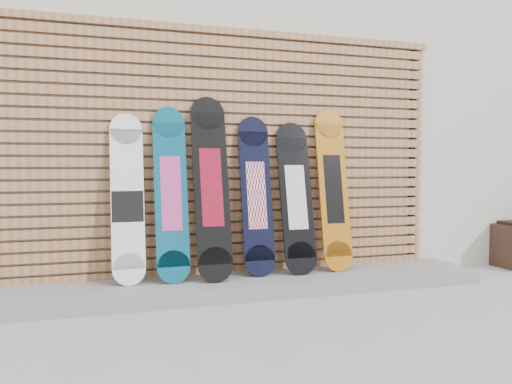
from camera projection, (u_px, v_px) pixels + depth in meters
ground at (268, 314)px, 3.61m from camera, size 80.00×80.00×0.00m
building at (223, 114)px, 7.00m from camera, size 12.00×5.00×3.60m
concrete_step at (226, 286)px, 4.21m from camera, size 4.60×0.70×0.12m
slat_wall at (217, 151)px, 4.43m from camera, size 4.26×0.08×2.29m
snowboard_0 at (127, 199)px, 4.06m from camera, size 0.26×0.28×1.39m
snowboard_1 at (171, 193)px, 4.14m from camera, size 0.27×0.32×1.46m
snowboard_2 at (211, 187)px, 4.21m from camera, size 0.30×0.39×1.56m
snowboard_3 at (256, 195)px, 4.38m from camera, size 0.28×0.28×1.40m
snowboard_4 at (296, 197)px, 4.47m from camera, size 0.30×0.33×1.36m
snowboard_5 at (333, 189)px, 4.59m from camera, size 0.28×0.30×1.49m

